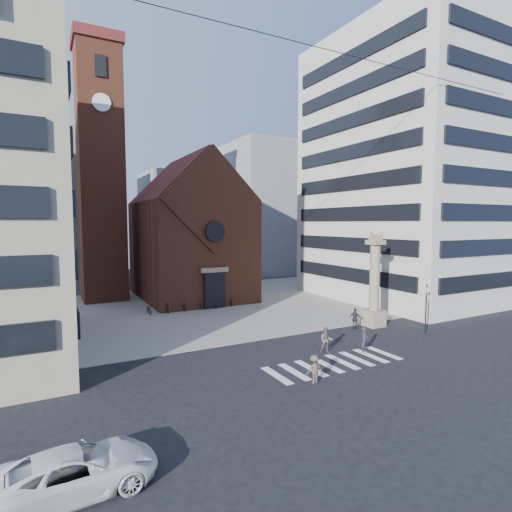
# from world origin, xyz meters

# --- Properties ---
(ground) EXTENTS (120.00, 120.00, 0.00)m
(ground) POSITION_xyz_m (0.00, 0.00, 0.00)
(ground) COLOR black
(ground) RESTS_ON ground
(piazza) EXTENTS (46.00, 30.00, 0.05)m
(piazza) POSITION_xyz_m (0.00, 19.00, 0.03)
(piazza) COLOR gray
(piazza) RESTS_ON ground
(zebra_crossing) EXTENTS (10.20, 3.20, 0.01)m
(zebra_crossing) POSITION_xyz_m (0.55, -3.00, 0.01)
(zebra_crossing) COLOR white
(zebra_crossing) RESTS_ON ground
(church) EXTENTS (12.00, 16.65, 18.00)m
(church) POSITION_xyz_m (0.00, 25.04, 7.98)
(church) COLOR brown
(church) RESTS_ON ground
(campanile) EXTENTS (5.50, 5.50, 31.20)m
(campanile) POSITION_xyz_m (-10.00, 28.00, 15.74)
(campanile) COLOR brown
(campanile) RESTS_ON ground
(building_right) EXTENTS (18.00, 22.00, 32.00)m
(building_right) POSITION_xyz_m (24.00, 12.00, 16.00)
(building_right) COLOR #BAB6A8
(building_right) RESTS_ON ground
(bg_block_left) EXTENTS (16.00, 14.00, 22.00)m
(bg_block_left) POSITION_xyz_m (-20.00, 40.00, 11.00)
(bg_block_left) COLOR gray
(bg_block_left) RESTS_ON ground
(bg_block_mid) EXTENTS (14.00, 12.00, 18.00)m
(bg_block_mid) POSITION_xyz_m (6.00, 45.00, 9.00)
(bg_block_mid) COLOR gray
(bg_block_mid) RESTS_ON ground
(bg_block_right) EXTENTS (16.00, 14.00, 24.00)m
(bg_block_right) POSITION_xyz_m (22.00, 42.00, 12.00)
(bg_block_right) COLOR gray
(bg_block_right) RESTS_ON ground
(lion_column) EXTENTS (1.63, 1.60, 8.68)m
(lion_column) POSITION_xyz_m (10.01, 3.00, 3.46)
(lion_column) COLOR gray
(lion_column) RESTS_ON ground
(traffic_light) EXTENTS (0.13, 0.16, 4.30)m
(traffic_light) POSITION_xyz_m (12.00, -1.00, 2.29)
(traffic_light) COLOR black
(traffic_light) RESTS_ON ground
(white_car) EXTENTS (5.84, 2.99, 1.58)m
(white_car) POSITION_xyz_m (-15.81, -8.93, 0.79)
(white_car) COLOR white
(white_car) RESTS_ON ground
(pedestrian_0) EXTENTS (0.76, 0.60, 1.84)m
(pedestrian_0) POSITION_xyz_m (4.02, -2.15, 0.92)
(pedestrian_0) COLOR #2B2737
(pedestrian_0) RESTS_ON ground
(pedestrian_1) EXTENTS (1.16, 1.10, 1.88)m
(pedestrian_1) POSITION_xyz_m (1.42, -0.98, 0.94)
(pedestrian_1) COLOR #61544E
(pedestrian_1) RESTS_ON ground
(pedestrian_2) EXTENTS (0.84, 1.20, 1.89)m
(pedestrian_2) POSITION_xyz_m (7.78, 3.00, 0.94)
(pedestrian_2) COLOR #29272F
(pedestrian_2) RESTS_ON ground
(pedestrian_3) EXTENTS (1.11, 0.67, 1.69)m
(pedestrian_3) POSITION_xyz_m (-2.64, -5.04, 0.84)
(pedestrian_3) COLOR brown
(pedestrian_3) RESTS_ON ground
(scooter_0) EXTENTS (0.70, 1.92, 1.00)m
(scooter_0) POSITION_xyz_m (-7.07, 17.33, 0.55)
(scooter_0) COLOR black
(scooter_0) RESTS_ON piazza
(scooter_1) EXTENTS (0.56, 1.86, 1.11)m
(scooter_1) POSITION_xyz_m (-5.26, 17.33, 0.61)
(scooter_1) COLOR black
(scooter_1) RESTS_ON piazza
(scooter_2) EXTENTS (0.70, 1.92, 1.00)m
(scooter_2) POSITION_xyz_m (-3.45, 17.33, 0.55)
(scooter_2) COLOR black
(scooter_2) RESTS_ON piazza
(scooter_3) EXTENTS (0.56, 1.86, 1.11)m
(scooter_3) POSITION_xyz_m (-1.64, 17.33, 0.61)
(scooter_3) COLOR black
(scooter_3) RESTS_ON piazza
(scooter_4) EXTENTS (0.70, 1.92, 1.00)m
(scooter_4) POSITION_xyz_m (0.18, 17.33, 0.55)
(scooter_4) COLOR black
(scooter_4) RESTS_ON piazza
(scooter_5) EXTENTS (0.56, 1.86, 1.11)m
(scooter_5) POSITION_xyz_m (1.99, 17.33, 0.61)
(scooter_5) COLOR black
(scooter_5) RESTS_ON piazza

